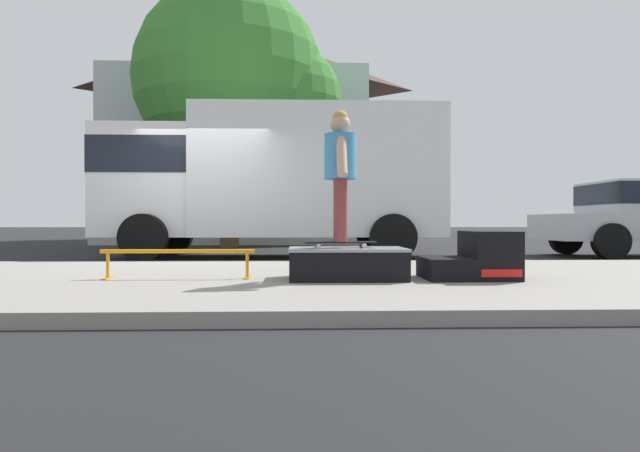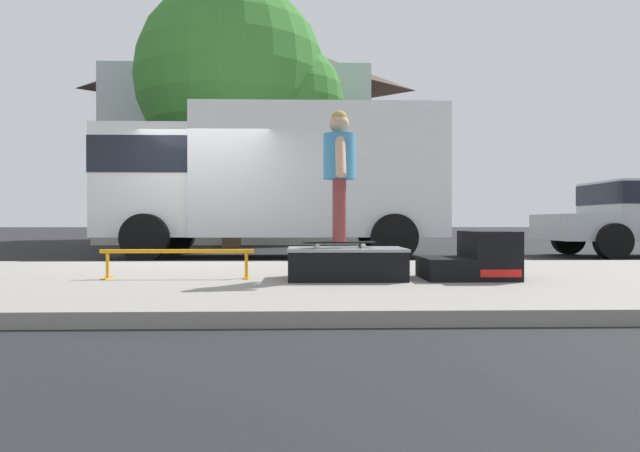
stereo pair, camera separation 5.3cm
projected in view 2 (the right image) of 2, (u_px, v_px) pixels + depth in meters
ground_plane at (192, 266)px, 9.26m from camera, size 140.00×140.00×0.00m
sidewalk_slab at (138, 282)px, 6.26m from camera, size 50.00×5.00×0.12m
skate_box at (346, 262)px, 5.97m from camera, size 1.27×0.79×0.34m
kicker_ramp at (475, 259)px, 6.01m from camera, size 0.97×0.78×0.52m
grind_rail at (177, 256)px, 6.04m from camera, size 1.68×0.28×0.32m
skateboard at (339, 243)px, 5.98m from camera, size 0.79×0.26×0.07m
skater_kid at (339, 164)px, 5.97m from camera, size 0.35×0.74×1.43m
box_truck at (273, 176)px, 11.48m from camera, size 6.91×2.63×3.05m
street_tree_main at (243, 85)px, 16.20m from camera, size 6.13×5.57×7.76m
house_behind at (247, 134)px, 21.63m from camera, size 9.54×8.23×8.40m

